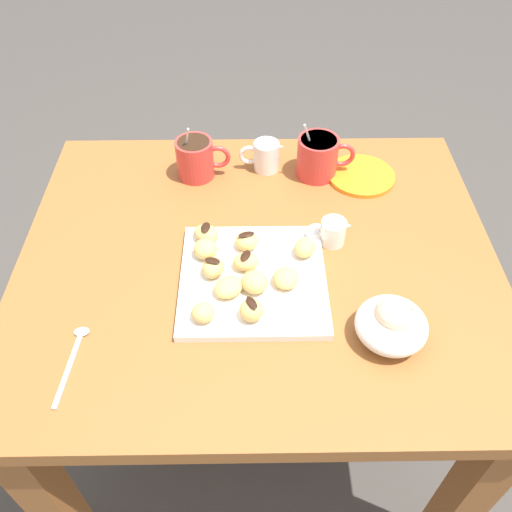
{
  "coord_description": "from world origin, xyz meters",
  "views": [
    {
      "loc": [
        -0.01,
        -0.75,
        1.51
      ],
      "look_at": [
        -0.0,
        -0.02,
        0.74
      ],
      "focal_mm": 37.35,
      "sensor_mm": 36.0,
      "label": 1
    }
  ],
  "objects_px": {
    "chocolate_sauce_pitcher": "(332,231)",
    "cream_pitcher_white": "(266,155)",
    "beignet_9": "(255,282)",
    "beignet_6": "(228,287)",
    "coffee_mug_red_right": "(318,156)",
    "beignet_5": "(247,241)",
    "beignet_1": "(213,268)",
    "saucer_orange_left": "(361,176)",
    "beignet_3": "(205,249)",
    "beignet_10": "(206,234)",
    "beignet_8": "(203,313)",
    "dining_table": "(258,296)",
    "beignet_7": "(252,310)",
    "coffee_mug_red_left": "(196,157)",
    "pastry_plate_square": "(253,279)",
    "beignet_0": "(246,262)",
    "ice_cream_bowl": "(392,323)",
    "beignet_2": "(305,248)",
    "beignet_4": "(286,278)"
  },
  "relations": [
    {
      "from": "coffee_mug_red_left",
      "to": "beignet_6",
      "type": "height_order",
      "value": "coffee_mug_red_left"
    },
    {
      "from": "beignet_5",
      "to": "saucer_orange_left",
      "type": "bearing_deg",
      "value": 42.05
    },
    {
      "from": "beignet_3",
      "to": "beignet_5",
      "type": "height_order",
      "value": "beignet_3"
    },
    {
      "from": "coffee_mug_red_right",
      "to": "cream_pitcher_white",
      "type": "height_order",
      "value": "coffee_mug_red_right"
    },
    {
      "from": "coffee_mug_red_left",
      "to": "pastry_plate_square",
      "type": "bearing_deg",
      "value": -69.2
    },
    {
      "from": "beignet_1",
      "to": "beignet_9",
      "type": "relative_size",
      "value": 0.93
    },
    {
      "from": "beignet_9",
      "to": "beignet_10",
      "type": "xyz_separation_m",
      "value": [
        -0.1,
        0.13,
        -0.0
      ]
    },
    {
      "from": "beignet_7",
      "to": "beignet_10",
      "type": "distance_m",
      "value": 0.22
    },
    {
      "from": "beignet_2",
      "to": "beignet_10",
      "type": "xyz_separation_m",
      "value": [
        -0.2,
        0.05,
        -0.0
      ]
    },
    {
      "from": "ice_cream_bowl",
      "to": "beignet_5",
      "type": "relative_size",
      "value": 2.73
    },
    {
      "from": "beignet_9",
      "to": "beignet_6",
      "type": "bearing_deg",
      "value": -170.47
    },
    {
      "from": "cream_pitcher_white",
      "to": "beignet_9",
      "type": "xyz_separation_m",
      "value": [
        -0.03,
        -0.39,
        -0.0
      ]
    },
    {
      "from": "ice_cream_bowl",
      "to": "beignet_6",
      "type": "xyz_separation_m",
      "value": [
        -0.28,
        0.09,
        -0.01
      ]
    },
    {
      "from": "ice_cream_bowl",
      "to": "beignet_9",
      "type": "xyz_separation_m",
      "value": [
        -0.24,
        0.1,
        -0.01
      ]
    },
    {
      "from": "beignet_2",
      "to": "beignet_3",
      "type": "xyz_separation_m",
      "value": [
        -0.2,
        -0.0,
        0.0
      ]
    },
    {
      "from": "cream_pitcher_white",
      "to": "saucer_orange_left",
      "type": "relative_size",
      "value": 0.66
    },
    {
      "from": "beignet_3",
      "to": "beignet_8",
      "type": "height_order",
      "value": "beignet_3"
    },
    {
      "from": "pastry_plate_square",
      "to": "beignet_9",
      "type": "distance_m",
      "value": 0.04
    },
    {
      "from": "dining_table",
      "to": "beignet_9",
      "type": "relative_size",
      "value": 18.99
    },
    {
      "from": "beignet_1",
      "to": "beignet_6",
      "type": "height_order",
      "value": "beignet_1"
    },
    {
      "from": "dining_table",
      "to": "beignet_4",
      "type": "xyz_separation_m",
      "value": [
        0.05,
        -0.09,
        0.16
      ]
    },
    {
      "from": "beignet_7",
      "to": "chocolate_sauce_pitcher",
      "type": "bearing_deg",
      "value": 50.95
    },
    {
      "from": "beignet_7",
      "to": "pastry_plate_square",
      "type": "bearing_deg",
      "value": 88.07
    },
    {
      "from": "coffee_mug_red_right",
      "to": "cream_pitcher_white",
      "type": "relative_size",
      "value": 1.41
    },
    {
      "from": "saucer_orange_left",
      "to": "beignet_3",
      "type": "height_order",
      "value": "beignet_3"
    },
    {
      "from": "beignet_9",
      "to": "dining_table",
      "type": "bearing_deg",
      "value": 85.47
    },
    {
      "from": "chocolate_sauce_pitcher",
      "to": "beignet_9",
      "type": "distance_m",
      "value": 0.21
    },
    {
      "from": "beignet_0",
      "to": "beignet_7",
      "type": "relative_size",
      "value": 1.09
    },
    {
      "from": "chocolate_sauce_pitcher",
      "to": "cream_pitcher_white",
      "type": "bearing_deg",
      "value": 117.33
    },
    {
      "from": "beignet_3",
      "to": "beignet_5",
      "type": "distance_m",
      "value": 0.08
    },
    {
      "from": "pastry_plate_square",
      "to": "coffee_mug_red_left",
      "type": "distance_m",
      "value": 0.37
    },
    {
      "from": "saucer_orange_left",
      "to": "beignet_2",
      "type": "distance_m",
      "value": 0.31
    },
    {
      "from": "ice_cream_bowl",
      "to": "beignet_7",
      "type": "height_order",
      "value": "ice_cream_bowl"
    },
    {
      "from": "beignet_8",
      "to": "beignet_6",
      "type": "bearing_deg",
      "value": 54.17
    },
    {
      "from": "saucer_orange_left",
      "to": "beignet_1",
      "type": "bearing_deg",
      "value": -136.65
    },
    {
      "from": "pastry_plate_square",
      "to": "coffee_mug_red_right",
      "type": "distance_m",
      "value": 0.38
    },
    {
      "from": "coffee_mug_red_right",
      "to": "beignet_5",
      "type": "xyz_separation_m",
      "value": [
        -0.17,
        -0.26,
        -0.02
      ]
    },
    {
      "from": "cream_pitcher_white",
      "to": "saucer_orange_left",
      "type": "height_order",
      "value": "cream_pitcher_white"
    },
    {
      "from": "dining_table",
      "to": "beignet_8",
      "type": "xyz_separation_m",
      "value": [
        -0.1,
        -0.17,
        0.16
      ]
    },
    {
      "from": "beignet_3",
      "to": "beignet_4",
      "type": "xyz_separation_m",
      "value": [
        0.16,
        -0.08,
        -0.0
      ]
    },
    {
      "from": "coffee_mug_red_right",
      "to": "beignet_0",
      "type": "bearing_deg",
      "value": -118.18
    },
    {
      "from": "beignet_7",
      "to": "saucer_orange_left",
      "type": "bearing_deg",
      "value": 58.09
    },
    {
      "from": "coffee_mug_red_left",
      "to": "beignet_10",
      "type": "xyz_separation_m",
      "value": [
        0.03,
        -0.24,
        -0.02
      ]
    },
    {
      "from": "chocolate_sauce_pitcher",
      "to": "beignet_8",
      "type": "xyz_separation_m",
      "value": [
        -0.25,
        -0.21,
        0.0
      ]
    },
    {
      "from": "coffee_mug_red_left",
      "to": "ice_cream_bowl",
      "type": "distance_m",
      "value": 0.6
    },
    {
      "from": "dining_table",
      "to": "saucer_orange_left",
      "type": "height_order",
      "value": "saucer_orange_left"
    },
    {
      "from": "beignet_0",
      "to": "beignet_8",
      "type": "bearing_deg",
      "value": -121.69
    },
    {
      "from": "pastry_plate_square",
      "to": "dining_table",
      "type": "bearing_deg",
      "value": 81.58
    },
    {
      "from": "beignet_7",
      "to": "beignet_9",
      "type": "relative_size",
      "value": 0.87
    },
    {
      "from": "beignet_2",
      "to": "beignet_9",
      "type": "xyz_separation_m",
      "value": [
        -0.1,
        -0.09,
        0.0
      ]
    }
  ]
}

